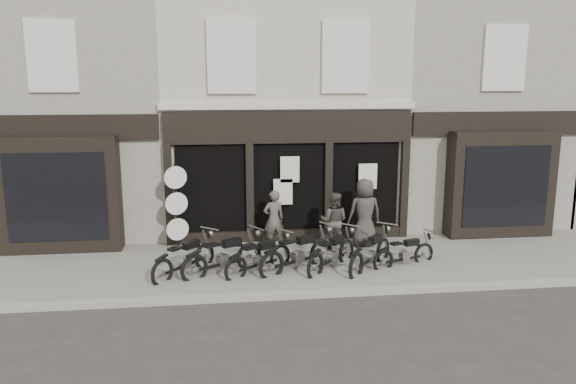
{
  "coord_description": "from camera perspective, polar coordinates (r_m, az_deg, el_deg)",
  "views": [
    {
      "loc": [
        -1.99,
        -12.97,
        4.81
      ],
      "look_at": [
        -0.2,
        1.6,
        1.84
      ],
      "focal_mm": 35.0,
      "sensor_mm": 36.0,
      "label": 1
    }
  ],
  "objects": [
    {
      "name": "motorcycle_2",
      "position": [
        13.98,
        -2.91,
        -6.95
      ],
      "size": [
        1.81,
        1.45,
        1.01
      ],
      "rotation": [
        0.0,
        0.0,
        0.63
      ],
      "color": "black",
      "rests_on": "ground"
    },
    {
      "name": "motorcycle_3",
      "position": [
        14.13,
        1.02,
        -6.53
      ],
      "size": [
        2.11,
        1.52,
        1.13
      ],
      "rotation": [
        0.0,
        0.0,
        0.56
      ],
      "color": "black",
      "rests_on": "ground"
    },
    {
      "name": "kerb",
      "position": [
        12.8,
        2.49,
        -10.31
      ],
      "size": [
        30.0,
        0.25,
        0.13
      ],
      "primitive_type": "cube",
      "color": "gray",
      "rests_on": "ground_plane"
    },
    {
      "name": "motorcycle_1",
      "position": [
        14.01,
        -6.57,
        -6.81
      ],
      "size": [
        2.07,
        1.45,
        1.1
      ],
      "rotation": [
        0.0,
        0.0,
        0.54
      ],
      "color": "black",
      "rests_on": "ground"
    },
    {
      "name": "pavement",
      "position": [
        14.8,
        1.11,
        -7.27
      ],
      "size": [
        30.0,
        4.2,
        0.12
      ],
      "primitive_type": "cube",
      "color": "slate",
      "rests_on": "ground_plane"
    },
    {
      "name": "neighbour_left",
      "position": [
        19.38,
        -20.23,
        8.48
      ],
      "size": [
        5.6,
        6.73,
        8.34
      ],
      "color": "gray",
      "rests_on": "ground"
    },
    {
      "name": "motorcycle_4",
      "position": [
        14.3,
        4.49,
        -6.5
      ],
      "size": [
        1.66,
        1.75,
        1.04
      ],
      "rotation": [
        0.0,
        0.0,
        0.82
      ],
      "color": "black",
      "rests_on": "ground"
    },
    {
      "name": "central_building",
      "position": [
        19.04,
        -1.01,
        9.26
      ],
      "size": [
        7.3,
        6.22,
        8.34
      ],
      "color": "beige",
      "rests_on": "ground"
    },
    {
      "name": "advert_sign_post",
      "position": [
        15.71,
        -11.22,
        -1.86
      ],
      "size": [
        0.61,
        0.4,
        2.57
      ],
      "rotation": [
        0.0,
        0.0,
        0.34
      ],
      "color": "black",
      "rests_on": "ground"
    },
    {
      "name": "neighbour_right",
      "position": [
        20.65,
        17.04,
        8.82
      ],
      "size": [
        5.6,
        6.73,
        8.34
      ],
      "color": "gray",
      "rests_on": "ground"
    },
    {
      "name": "man_right",
      "position": [
        15.96,
        7.79,
        -2.11
      ],
      "size": [
        1.01,
        0.7,
        1.95
      ],
      "primitive_type": "imported",
      "rotation": [
        0.0,
        0.0,
        3.23
      ],
      "color": "#393330",
      "rests_on": "pavement"
    },
    {
      "name": "motorcycle_5",
      "position": [
        14.41,
        8.4,
        -6.39
      ],
      "size": [
        1.66,
        1.84,
        1.07
      ],
      "rotation": [
        0.0,
        0.0,
        0.85
      ],
      "color": "black",
      "rests_on": "ground"
    },
    {
      "name": "man_centre",
      "position": [
        15.69,
        4.69,
        -2.93
      ],
      "size": [
        0.95,
        0.85,
        1.6
      ],
      "primitive_type": "imported",
      "rotation": [
        0.0,
        0.0,
        2.78
      ],
      "color": "#433E36",
      "rests_on": "pavement"
    },
    {
      "name": "ground_plane",
      "position": [
        13.98,
        1.64,
        -8.68
      ],
      "size": [
        90.0,
        90.0,
        0.0
      ],
      "primitive_type": "plane",
      "color": "#2D2B28",
      "rests_on": "ground"
    },
    {
      "name": "motorcycle_6",
      "position": [
        14.78,
        11.77,
        -6.31
      ],
      "size": [
        1.82,
        0.91,
        0.91
      ],
      "rotation": [
        0.0,
        0.0,
        0.35
      ],
      "color": "black",
      "rests_on": "ground"
    },
    {
      "name": "man_left",
      "position": [
        15.76,
        -1.46,
        -2.77
      ],
      "size": [
        0.68,
        0.53,
        1.64
      ],
      "primitive_type": "imported",
      "rotation": [
        0.0,
        0.0,
        3.39
      ],
      "color": "#4B463D",
      "rests_on": "pavement"
    },
    {
      "name": "motorcycle_0",
      "position": [
        14.09,
        -10.42,
        -6.91
      ],
      "size": [
        1.6,
        1.83,
        1.05
      ],
      "rotation": [
        0.0,
        0.0,
        0.88
      ],
      "color": "black",
      "rests_on": "ground"
    }
  ]
}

